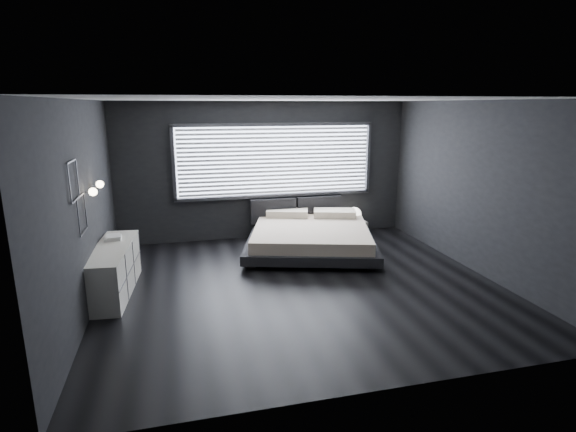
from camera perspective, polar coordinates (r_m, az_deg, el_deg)
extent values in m
plane|color=black|center=(7.08, 1.68, -8.72)|extent=(6.00, 6.00, 0.00)
plane|color=white|center=(6.53, 1.86, 14.59)|extent=(6.00, 6.00, 0.00)
cube|color=black|center=(9.30, -2.84, 5.75)|extent=(6.00, 0.04, 2.80)
cube|color=black|center=(4.17, 12.08, -4.97)|extent=(6.00, 0.04, 2.80)
cube|color=black|center=(6.54, -24.46, 0.96)|extent=(0.04, 5.50, 2.80)
cube|color=black|center=(8.00, 22.96, 3.30)|extent=(0.04, 5.50, 2.80)
cube|color=white|center=(9.29, -1.62, 7.06)|extent=(4.00, 0.02, 1.38)
cube|color=#47474C|center=(9.05, -14.37, 6.45)|extent=(0.06, 0.08, 1.48)
cube|color=#47474C|center=(9.90, 10.13, 7.28)|extent=(0.06, 0.08, 1.48)
cube|color=#47474C|center=(9.20, -1.61, 11.56)|extent=(4.14, 0.08, 0.06)
cube|color=#47474C|center=(9.38, -1.55, 2.61)|extent=(4.14, 0.08, 0.06)
cube|color=silver|center=(9.23, -1.54, 7.02)|extent=(3.94, 0.03, 1.32)
cube|color=black|center=(9.37, -1.91, 0.66)|extent=(0.96, 0.16, 0.52)
cube|color=black|center=(9.63, 3.92, 0.99)|extent=(0.96, 0.16, 0.52)
cylinder|color=silver|center=(6.54, -24.13, 2.79)|extent=(0.10, 0.02, 0.02)
sphere|color=#FFE5B7|center=(6.52, -23.53, 2.83)|extent=(0.11, 0.11, 0.11)
cylinder|color=silver|center=(7.12, -23.34, 3.70)|extent=(0.10, 0.02, 0.02)
sphere|color=#FFE5B7|center=(7.11, -22.78, 3.74)|extent=(0.11, 0.11, 0.11)
cube|color=#47474C|center=(5.89, -25.80, 6.25)|extent=(0.01, 0.46, 0.02)
cube|color=#47474C|center=(5.96, -25.34, 1.88)|extent=(0.01, 0.46, 0.02)
cube|color=#47474C|center=(6.14, -25.16, 4.41)|extent=(0.01, 0.02, 0.46)
cube|color=#47474C|center=(5.70, -26.00, 3.67)|extent=(0.01, 0.02, 0.46)
cube|color=#47474C|center=(6.20, -24.90, 2.26)|extent=(0.01, 0.46, 0.02)
cube|color=#47474C|center=(6.30, -24.47, -1.84)|extent=(0.01, 0.46, 0.02)
cube|color=#47474C|center=(6.47, -24.33, 0.67)|extent=(0.01, 0.02, 0.46)
cube|color=#47474C|center=(6.03, -25.06, -0.31)|extent=(0.01, 0.02, 0.46)
cube|color=black|center=(7.81, -4.67, -6.20)|extent=(0.16, 0.16, 0.09)
cube|color=black|center=(7.83, 10.57, -6.33)|extent=(0.16, 0.16, 0.09)
cube|color=black|center=(9.55, -3.33, -2.38)|extent=(0.16, 0.16, 0.09)
cube|color=black|center=(9.57, 9.06, -2.50)|extent=(0.16, 0.16, 0.09)
cube|color=black|center=(8.58, 2.92, -3.37)|extent=(2.93, 2.86, 0.17)
cube|color=beige|center=(8.52, 2.94, -2.11)|extent=(2.64, 2.64, 0.22)
cube|color=beige|center=(9.30, -0.10, 0.43)|extent=(0.94, 0.68, 0.14)
cube|color=beige|center=(9.31, 5.92, 0.36)|extent=(0.94, 0.68, 0.14)
cube|color=silver|center=(9.68, 8.00, -1.52)|extent=(0.61, 0.53, 0.33)
sphere|color=white|center=(9.59, 8.41, 0.23)|extent=(0.30, 0.30, 0.30)
cube|color=silver|center=(7.16, -21.28, -6.39)|extent=(0.64, 1.81, 0.71)
cube|color=#47474C|center=(7.11, -19.29, -6.35)|extent=(0.15, 1.75, 0.69)
cube|color=silver|center=(7.44, -21.33, -2.61)|extent=(0.25, 0.32, 0.04)
cube|color=silver|center=(7.41, -21.29, -2.41)|extent=(0.24, 0.30, 0.03)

